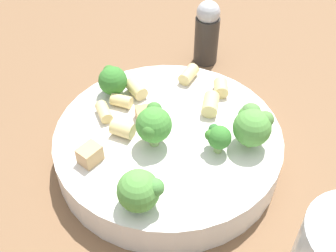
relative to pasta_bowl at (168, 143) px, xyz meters
name	(u,v)px	position (x,y,z in m)	size (l,w,h in m)	color
ground_plane	(168,157)	(0.00, 0.00, -0.02)	(2.00, 2.00, 0.00)	brown
pasta_bowl	(168,143)	(0.00, 0.00, 0.00)	(0.25, 0.25, 0.04)	silver
broccoli_floret_0	(154,124)	(-0.02, 0.01, 0.04)	(0.04, 0.04, 0.05)	#9EC175
broccoli_floret_1	(252,124)	(0.01, -0.09, 0.04)	(0.04, 0.04, 0.05)	#93B766
broccoli_floret_2	(138,190)	(-0.10, -0.01, 0.04)	(0.04, 0.04, 0.04)	#93B766
broccoli_floret_3	(112,80)	(0.04, 0.08, 0.04)	(0.03, 0.03, 0.04)	#9EC175
broccoli_floret_4	(218,137)	(-0.01, -0.06, 0.04)	(0.02, 0.03, 0.03)	#93B766
rigatoni_0	(189,74)	(0.10, 0.01, 0.02)	(0.02, 0.02, 0.03)	#E0C67F
rigatoni_1	(211,104)	(0.05, -0.03, 0.03)	(0.02, 0.02, 0.03)	#E0C67F
rigatoni_2	(221,88)	(0.09, -0.04, 0.03)	(0.02, 0.02, 0.02)	#E0C67F
rigatoni_3	(121,101)	(0.02, 0.07, 0.02)	(0.01, 0.01, 0.02)	#E0C67F
rigatoni_4	(136,89)	(0.05, 0.06, 0.03)	(0.02, 0.02, 0.03)	#E0C67F
rigatoni_5	(104,111)	(0.00, 0.08, 0.02)	(0.01, 0.01, 0.03)	#E0C67F
rigatoni_6	(123,129)	(-0.02, 0.04, 0.03)	(0.02, 0.02, 0.02)	#E0C67F
chicken_chunk_0	(90,155)	(-0.06, 0.06, 0.03)	(0.02, 0.02, 0.02)	tan
chicken_chunk_1	(144,115)	(0.01, 0.03, 0.02)	(0.02, 0.02, 0.01)	tan
pepper_shaker	(207,32)	(0.20, 0.01, 0.02)	(0.03, 0.03, 0.09)	#332D28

